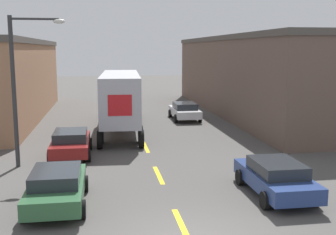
% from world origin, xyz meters
% --- Properties ---
extents(road_centerline, '(0.20, 13.83, 0.01)m').
position_xyz_m(road_centerline, '(0.00, 6.65, 0.00)').
color(road_centerline, yellow).
rests_on(road_centerline, ground_plane).
extents(warehouse_right, '(13.30, 29.66, 6.72)m').
position_xyz_m(warehouse_right, '(13.81, 24.22, 3.36)').
color(warehouse_right, brown).
rests_on(warehouse_right, ground_plane).
extents(semi_truck, '(3.29, 13.47, 4.02)m').
position_xyz_m(semi_truck, '(-1.13, 17.87, 2.39)').
color(semi_truck, silver).
rests_on(semi_truck, ground_plane).
extents(parked_car_left_far, '(2.11, 4.45, 1.37)m').
position_xyz_m(parked_car_left_far, '(-4.11, 10.81, 0.73)').
color(parked_car_left_far, maroon).
rests_on(parked_car_left_far, ground_plane).
extents(parked_car_right_far, '(2.11, 4.45, 1.37)m').
position_xyz_m(parked_car_right_far, '(4.11, 21.37, 0.73)').
color(parked_car_right_far, silver).
rests_on(parked_car_right_far, ground_plane).
extents(parked_car_left_near, '(2.11, 4.45, 1.37)m').
position_xyz_m(parked_car_left_near, '(-4.11, 3.51, 0.73)').
color(parked_car_left_near, '#2D5B38').
rests_on(parked_car_left_near, ground_plane).
extents(parked_car_right_near, '(2.11, 4.45, 1.37)m').
position_xyz_m(parked_car_right_near, '(4.11, 3.35, 0.73)').
color(parked_car_right_near, navy).
rests_on(parked_car_right_near, ground_plane).
extents(street_lamp, '(2.57, 0.32, 7.12)m').
position_xyz_m(street_lamp, '(-6.17, 9.08, 4.19)').
color(street_lamp, '#2D2D30').
rests_on(street_lamp, ground_plane).
extents(fire_hydrant, '(0.22, 0.22, 0.88)m').
position_xyz_m(fire_hydrant, '(5.66, 4.21, 0.44)').
color(fire_hydrant, gold).
rests_on(fire_hydrant, ground_plane).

